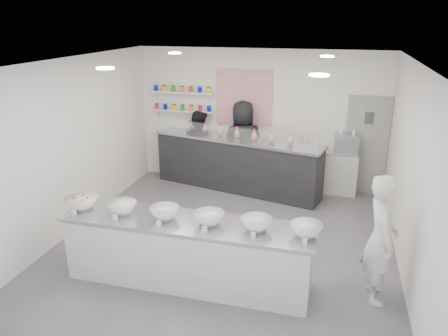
# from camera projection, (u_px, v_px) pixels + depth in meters

# --- Properties ---
(floor) EXTENTS (6.00, 6.00, 0.00)m
(floor) POSITION_uv_depth(u_px,v_px,m) (225.00, 243.00, 7.38)
(floor) COLOR #515156
(floor) RESTS_ON ground
(ceiling) EXTENTS (6.00, 6.00, 0.00)m
(ceiling) POSITION_uv_depth(u_px,v_px,m) (226.00, 62.00, 6.39)
(ceiling) COLOR white
(ceiling) RESTS_ON floor
(back_wall) EXTENTS (5.50, 0.00, 5.50)m
(back_wall) POSITION_uv_depth(u_px,v_px,m) (259.00, 118.00, 9.62)
(back_wall) COLOR white
(back_wall) RESTS_ON floor
(left_wall) EXTENTS (0.00, 6.00, 6.00)m
(left_wall) POSITION_uv_depth(u_px,v_px,m) (72.00, 147.00, 7.54)
(left_wall) COLOR white
(left_wall) RESTS_ON floor
(right_wall) EXTENTS (0.00, 6.00, 6.00)m
(right_wall) POSITION_uv_depth(u_px,v_px,m) (412.00, 174.00, 6.23)
(right_wall) COLOR white
(right_wall) RESTS_ON floor
(back_door) EXTENTS (0.88, 0.04, 2.10)m
(back_door) POSITION_uv_depth(u_px,v_px,m) (366.00, 146.00, 9.19)
(back_door) COLOR gray
(back_door) RESTS_ON floor
(pattern_panel) EXTENTS (1.25, 0.03, 1.20)m
(pattern_panel) POSITION_uv_depth(u_px,v_px,m) (244.00, 98.00, 9.54)
(pattern_panel) COLOR #DA395A
(pattern_panel) RESTS_ON back_wall
(jar_shelf_lower) EXTENTS (1.45, 0.22, 0.04)m
(jar_shelf_lower) POSITION_uv_depth(u_px,v_px,m) (183.00, 111.00, 9.92)
(jar_shelf_lower) COLOR silver
(jar_shelf_lower) RESTS_ON back_wall
(jar_shelf_upper) EXTENTS (1.45, 0.22, 0.04)m
(jar_shelf_upper) POSITION_uv_depth(u_px,v_px,m) (182.00, 92.00, 9.78)
(jar_shelf_upper) COLOR silver
(jar_shelf_upper) RESTS_ON back_wall
(preserve_jars) EXTENTS (1.45, 0.10, 0.56)m
(preserve_jars) POSITION_uv_depth(u_px,v_px,m) (182.00, 99.00, 9.81)
(preserve_jars) COLOR red
(preserve_jars) RESTS_ON jar_shelf_lower
(downlight_0) EXTENTS (0.24, 0.24, 0.02)m
(downlight_0) POSITION_uv_depth(u_px,v_px,m) (105.00, 68.00, 5.82)
(downlight_0) COLOR white
(downlight_0) RESTS_ON ceiling
(downlight_1) EXTENTS (0.24, 0.24, 0.02)m
(downlight_1) POSITION_uv_depth(u_px,v_px,m) (319.00, 75.00, 5.15)
(downlight_1) COLOR white
(downlight_1) RESTS_ON ceiling
(downlight_2) EXTENTS (0.24, 0.24, 0.02)m
(downlight_2) POSITION_uv_depth(u_px,v_px,m) (175.00, 53.00, 8.19)
(downlight_2) COLOR white
(downlight_2) RESTS_ON ceiling
(downlight_3) EXTENTS (0.24, 0.24, 0.02)m
(downlight_3) POSITION_uv_depth(u_px,v_px,m) (327.00, 56.00, 7.52)
(downlight_3) COLOR white
(downlight_3) RESTS_ON ceiling
(prep_counter) EXTENTS (3.56, 0.85, 0.97)m
(prep_counter) POSITION_uv_depth(u_px,v_px,m) (188.00, 252.00, 6.17)
(prep_counter) COLOR #BAB9B4
(prep_counter) RESTS_ON floor
(back_bar) EXTENTS (3.83, 1.57, 1.17)m
(back_bar) POSITION_uv_depth(u_px,v_px,m) (237.00, 164.00, 9.52)
(back_bar) COLOR black
(back_bar) RESTS_ON floor
(sneeze_guard) EXTENTS (3.62, 0.90, 0.32)m
(sneeze_guard) POSITION_uv_depth(u_px,v_px,m) (230.00, 134.00, 9.00)
(sneeze_guard) COLOR white
(sneeze_guard) RESTS_ON back_bar
(espresso_ledge) EXTENTS (1.25, 0.40, 0.93)m
(espresso_ledge) POSITION_uv_depth(u_px,v_px,m) (327.00, 172.00, 9.39)
(espresso_ledge) COLOR #BAB9B4
(espresso_ledge) RESTS_ON floor
(espresso_machine) EXTENTS (0.49, 0.34, 0.38)m
(espresso_machine) POSITION_uv_depth(u_px,v_px,m) (346.00, 144.00, 9.10)
(espresso_machine) COLOR #93969E
(espresso_machine) RESTS_ON espresso_ledge
(cup_stacks) EXTENTS (0.24, 0.24, 0.34)m
(cup_stacks) POSITION_uv_depth(u_px,v_px,m) (303.00, 142.00, 9.32)
(cup_stacks) COLOR beige
(cup_stacks) RESTS_ON espresso_ledge
(prep_bowls) EXTENTS (3.68, 0.56, 0.17)m
(prep_bowls) POSITION_uv_depth(u_px,v_px,m) (187.00, 216.00, 5.98)
(prep_bowls) COLOR white
(prep_bowls) RESTS_ON prep_counter
(label_cards) EXTENTS (3.31, 0.04, 0.07)m
(label_cards) POSITION_uv_depth(u_px,v_px,m) (173.00, 237.00, 5.51)
(label_cards) COLOR white
(label_cards) RESTS_ON prep_counter
(cookie_bags) EXTENTS (2.49, 0.73, 0.25)m
(cookie_bags) POSITION_uv_depth(u_px,v_px,m) (237.00, 132.00, 9.29)
(cookie_bags) COLOR #FF99D1
(cookie_bags) RESTS_ON back_bar
(woman_prep) EXTENTS (0.52, 0.71, 1.78)m
(woman_prep) POSITION_uv_depth(u_px,v_px,m) (380.00, 239.00, 5.68)
(woman_prep) COLOR silver
(woman_prep) RESTS_ON floor
(staff_left) EXTENTS (0.96, 0.85, 1.66)m
(staff_left) POSITION_uv_depth(u_px,v_px,m) (199.00, 147.00, 9.89)
(staff_left) COLOR black
(staff_left) RESTS_ON floor
(staff_right) EXTENTS (1.11, 0.95, 1.93)m
(staff_right) POSITION_uv_depth(u_px,v_px,m) (243.00, 144.00, 9.60)
(staff_right) COLOR black
(staff_right) RESTS_ON floor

